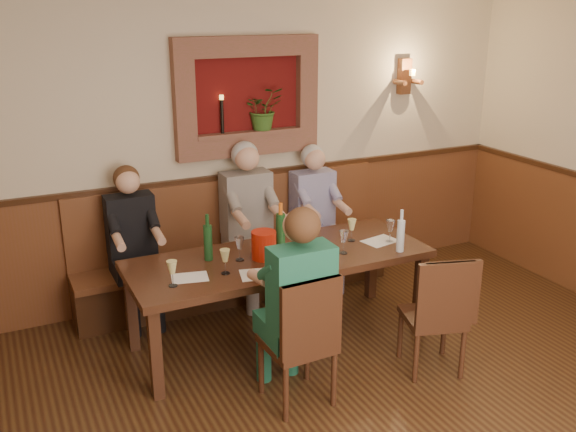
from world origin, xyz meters
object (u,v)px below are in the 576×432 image
object	(u,v)px
person_bench_right	(316,230)
wine_bottle_green_b	(208,241)
chair_near_right	(432,337)
person_bench_mid	(251,236)
water_bottle	(401,235)
wine_bottle_green_a	(281,232)
person_chair_front	(295,321)
spittoon_bucket	(264,245)
chair_near_left	(298,364)
person_bench_left	(135,260)
dining_table	(279,264)
bench	(237,263)

from	to	relation	value
person_bench_right	wine_bottle_green_b	size ratio (longest dim) A/B	3.73
person_bench_right	chair_near_right	bearing A→B (deg)	-87.98
chair_near_right	person_bench_mid	bearing A→B (deg)	130.04
wine_bottle_green_b	water_bottle	world-z (taller)	wine_bottle_green_b
wine_bottle_green_a	water_bottle	world-z (taller)	wine_bottle_green_a
person_bench_mid	person_chair_front	distance (m)	1.65
water_bottle	spittoon_bucket	bearing A→B (deg)	162.15
person_bench_mid	person_bench_right	world-z (taller)	person_bench_mid
chair_near_left	wine_bottle_green_b	size ratio (longest dim) A/B	2.64
person_bench_left	wine_bottle_green_a	size ratio (longest dim) A/B	3.34
chair_near_left	person_bench_left	xyz separation A→B (m)	(-0.72, 1.67, 0.28)
wine_bottle_green_a	person_bench_right	bearing A→B (deg)	46.40
spittoon_bucket	wine_bottle_green_b	bearing A→B (deg)	158.36
person_bench_left	person_bench_mid	xyz separation A→B (m)	(1.06, -0.00, 0.05)
spittoon_bucket	water_bottle	distance (m)	1.10
chair_near_left	person_bench_right	size ratio (longest dim) A/B	0.71
dining_table	bench	bearing A→B (deg)	90.00
person_bench_left	person_chair_front	xyz separation A→B (m)	(0.72, -1.62, 0.03)
chair_near_left	dining_table	bearing A→B (deg)	71.32
bench	person_bench_right	distance (m)	0.83
bench	water_bottle	bearing A→B (deg)	-54.46
bench	person_bench_right	bearing A→B (deg)	-7.61
person_bench_mid	person_bench_right	size ratio (longest dim) A/B	1.07
person_chair_front	chair_near_right	bearing A→B (deg)	-6.45
person_chair_front	person_bench_mid	bearing A→B (deg)	77.98
person_bench_mid	wine_bottle_green_b	xyz separation A→B (m)	(-0.63, -0.68, 0.28)
person_bench_right	water_bottle	bearing A→B (deg)	-83.63
person_bench_right	wine_bottle_green_b	world-z (taller)	person_bench_right
person_bench_mid	person_chair_front	bearing A→B (deg)	-102.02
chair_near_left	person_bench_left	bearing A→B (deg)	111.02
water_bottle	chair_near_left	bearing A→B (deg)	-156.90
spittoon_bucket	bench	bearing A→B (deg)	81.98
chair_near_right	water_bottle	xyz separation A→B (m)	(0.07, 0.56, 0.62)
chair_near_left	wine_bottle_green_a	world-z (taller)	wine_bottle_green_a
bench	chair_near_left	world-z (taller)	bench
person_bench_mid	wine_bottle_green_a	world-z (taller)	person_bench_mid
dining_table	chair_near_left	size ratio (longest dim) A/B	2.44
bench	person_bench_right	size ratio (longest dim) A/B	2.16
chair_near_left	bench	bearing A→B (deg)	79.87
chair_near_right	bench	bearing A→B (deg)	131.40
chair_near_left	wine_bottle_green_a	size ratio (longest dim) A/B	2.38
chair_near_left	person_bench_right	world-z (taller)	person_bench_right
bench	person_bench_left	bearing A→B (deg)	-173.83
person_bench_mid	chair_near_left	bearing A→B (deg)	-101.62
person_bench_left	person_bench_mid	size ratio (longest dim) A/B	0.93
dining_table	person_bench_left	size ratio (longest dim) A/B	1.74
dining_table	bench	world-z (taller)	bench
spittoon_bucket	wine_bottle_green_b	distance (m)	0.43
person_bench_left	person_bench_right	xyz separation A→B (m)	(1.75, -0.00, 0.01)
wine_bottle_green_a	water_bottle	distance (m)	0.96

